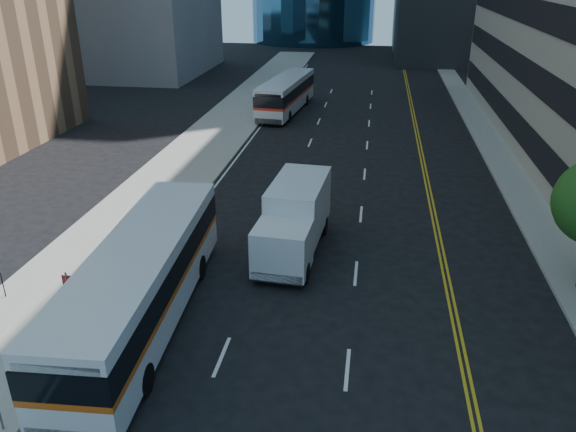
# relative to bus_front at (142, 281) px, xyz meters

# --- Properties ---
(ground) EXTENTS (160.00, 160.00, 0.00)m
(ground) POSITION_rel_bus_front_xyz_m (6.60, -3.48, -1.65)
(ground) COLOR black
(ground) RESTS_ON ground
(sidewalk_west) EXTENTS (5.00, 90.00, 0.15)m
(sidewalk_west) POSITION_rel_bus_front_xyz_m (-3.90, 21.52, -1.57)
(sidewalk_west) COLOR gray
(sidewalk_west) RESTS_ON ground
(sidewalk_east) EXTENTS (2.00, 90.00, 0.15)m
(sidewalk_east) POSITION_rel_bus_front_xyz_m (15.60, 21.52, -1.57)
(sidewalk_east) COLOR gray
(sidewalk_east) RESTS_ON ground
(bus_front) EXTENTS (3.21, 11.83, 3.02)m
(bus_front) POSITION_rel_bus_front_xyz_m (0.00, 0.00, 0.00)
(bus_front) COLOR silver
(bus_front) RESTS_ON ground
(bus_rear) EXTENTS (3.47, 11.09, 2.81)m
(bus_rear) POSITION_rel_bus_front_xyz_m (-0.00, 31.37, -0.11)
(bus_rear) COLOR silver
(bus_rear) RESTS_ON ground
(box_truck) EXTENTS (2.58, 6.40, 3.00)m
(box_truck) POSITION_rel_bus_front_xyz_m (4.36, 5.98, -0.06)
(box_truck) COLOR silver
(box_truck) RESTS_ON ground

